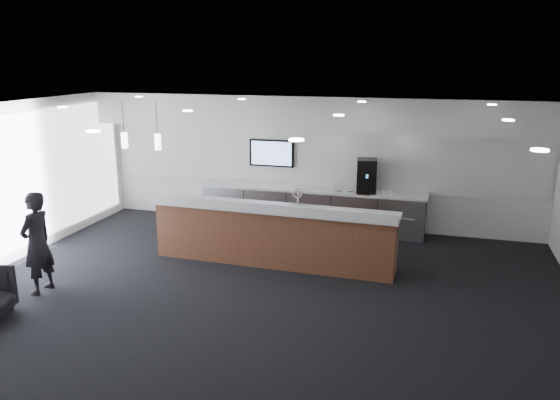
# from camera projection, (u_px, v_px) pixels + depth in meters

# --- Properties ---
(ground) EXTENTS (10.00, 10.00, 0.00)m
(ground) POSITION_uv_depth(u_px,v_px,m) (262.00, 294.00, 9.00)
(ground) COLOR black
(ground) RESTS_ON ground
(ceiling) EXTENTS (10.00, 8.00, 0.02)m
(ceiling) POSITION_uv_depth(u_px,v_px,m) (260.00, 111.00, 8.23)
(ceiling) COLOR black
(ceiling) RESTS_ON back_wall
(back_wall) EXTENTS (10.00, 0.02, 3.00)m
(back_wall) POSITION_uv_depth(u_px,v_px,m) (315.00, 161.00, 12.34)
(back_wall) COLOR white
(back_wall) RESTS_ON ground
(left_wall) EXTENTS (0.02, 8.00, 3.00)m
(left_wall) POSITION_uv_depth(u_px,v_px,m) (0.00, 186.00, 9.94)
(left_wall) COLOR white
(left_wall) RESTS_ON ground
(soffit_bulkhead) EXTENTS (10.00, 0.90, 0.70)m
(soffit_bulkhead) POSITION_uv_depth(u_px,v_px,m) (312.00, 112.00, 11.62)
(soffit_bulkhead) COLOR silver
(soffit_bulkhead) RESTS_ON back_wall
(alcove_panel) EXTENTS (9.80, 0.06, 1.40)m
(alcove_panel) POSITION_uv_depth(u_px,v_px,m) (315.00, 157.00, 12.28)
(alcove_panel) COLOR silver
(alcove_panel) RESTS_ON back_wall
(window_blinds_wall) EXTENTS (0.04, 7.36, 2.55)m
(window_blinds_wall) POSITION_uv_depth(u_px,v_px,m) (2.00, 186.00, 9.93)
(window_blinds_wall) COLOR #D0DEFA
(window_blinds_wall) RESTS_ON left_wall
(back_credenza) EXTENTS (5.06, 0.66, 0.95)m
(back_credenza) POSITION_uv_depth(u_px,v_px,m) (311.00, 209.00, 12.26)
(back_credenza) COLOR #9A9DA2
(back_credenza) RESTS_ON ground
(wall_tv) EXTENTS (1.05, 0.08, 0.62)m
(wall_tv) POSITION_uv_depth(u_px,v_px,m) (272.00, 153.00, 12.48)
(wall_tv) COLOR black
(wall_tv) RESTS_ON back_wall
(pendant_left) EXTENTS (0.12, 0.12, 0.30)m
(pendant_left) POSITION_uv_depth(u_px,v_px,m) (147.00, 145.00, 9.81)
(pendant_left) COLOR #FEEBC6
(pendant_left) RESTS_ON ceiling
(pendant_right) EXTENTS (0.12, 0.12, 0.30)m
(pendant_right) POSITION_uv_depth(u_px,v_px,m) (113.00, 143.00, 9.99)
(pendant_right) COLOR #FEEBC6
(pendant_right) RESTS_ON ceiling
(ceiling_can_lights) EXTENTS (7.00, 5.00, 0.02)m
(ceiling_can_lights) POSITION_uv_depth(u_px,v_px,m) (260.00, 113.00, 8.24)
(ceiling_can_lights) COLOR white
(ceiling_can_lights) RESTS_ON ceiling
(service_counter) EXTENTS (4.66, 0.92, 1.49)m
(service_counter) POSITION_uv_depth(u_px,v_px,m) (273.00, 234.00, 10.19)
(service_counter) COLOR brown
(service_counter) RESTS_ON ground
(coffee_machine) EXTENTS (0.48, 0.57, 0.72)m
(coffee_machine) POSITION_uv_depth(u_px,v_px,m) (367.00, 176.00, 11.71)
(coffee_machine) COLOR black
(coffee_machine) RESTS_ON back_credenza
(info_sign_left) EXTENTS (0.18, 0.06, 0.25)m
(info_sign_left) POSITION_uv_depth(u_px,v_px,m) (338.00, 185.00, 11.87)
(info_sign_left) COLOR white
(info_sign_left) RESTS_ON back_credenza
(info_sign_right) EXTENTS (0.17, 0.05, 0.23)m
(info_sign_right) POSITION_uv_depth(u_px,v_px,m) (350.00, 186.00, 11.81)
(info_sign_right) COLOR white
(info_sign_right) RESTS_ON back_credenza
(lounge_guest) EXTENTS (0.43, 0.64, 1.71)m
(lounge_guest) POSITION_uv_depth(u_px,v_px,m) (37.00, 243.00, 8.88)
(lounge_guest) COLOR black
(lounge_guest) RESTS_ON ground
(cup_0) EXTENTS (0.09, 0.09, 0.09)m
(cup_0) POSITION_uv_depth(u_px,v_px,m) (391.00, 193.00, 11.54)
(cup_0) COLOR white
(cup_0) RESTS_ON back_credenza
(cup_1) EXTENTS (0.13, 0.13, 0.09)m
(cup_1) POSITION_uv_depth(u_px,v_px,m) (385.00, 193.00, 11.58)
(cup_1) COLOR white
(cup_1) RESTS_ON back_credenza
(cup_2) EXTENTS (0.12, 0.12, 0.09)m
(cup_2) POSITION_uv_depth(u_px,v_px,m) (378.00, 192.00, 11.61)
(cup_2) COLOR white
(cup_2) RESTS_ON back_credenza
(cup_3) EXTENTS (0.12, 0.12, 0.09)m
(cup_3) POSITION_uv_depth(u_px,v_px,m) (371.00, 192.00, 11.65)
(cup_3) COLOR white
(cup_3) RESTS_ON back_credenza
(cup_4) EXTENTS (0.13, 0.13, 0.09)m
(cup_4) POSITION_uv_depth(u_px,v_px,m) (365.00, 191.00, 11.69)
(cup_4) COLOR white
(cup_4) RESTS_ON back_credenza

